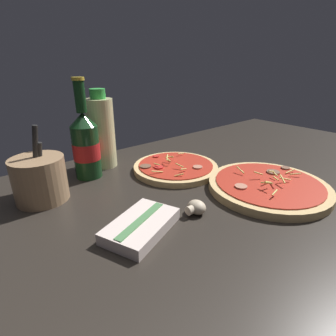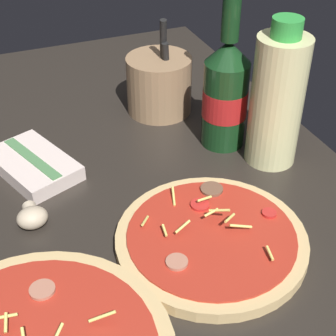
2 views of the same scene
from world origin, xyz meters
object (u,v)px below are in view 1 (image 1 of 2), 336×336
pizza_far (176,167)px  utensil_crock (40,179)px  oil_bottle (101,132)px  mushroom_left (196,207)px  beer_bottle (86,144)px  dish_towel (141,226)px  pizza_near (268,186)px

pizza_far → utensil_crock: size_ratio=1.42×
oil_bottle → mushroom_left: 39.82cm
mushroom_left → utensil_crock: size_ratio=0.25×
utensil_crock → pizza_far: bearing=-10.8°
pizza_far → mushroom_left: 24.59cm
pizza_far → beer_bottle: size_ratio=0.93×
utensil_crock → dish_towel: (10.62, -25.48, -4.14)cm
beer_bottle → oil_bottle: beer_bottle is taller
beer_bottle → mushroom_left: bearing=-75.1°
oil_bottle → pizza_far: bearing=-50.6°
oil_bottle → utensil_crock: size_ratio=1.32×
beer_bottle → utensil_crock: beer_bottle is taller
pizza_near → pizza_far: size_ratio=1.19×
utensil_crock → dish_towel: 27.92cm
pizza_near → pizza_far: 26.66cm
pizza_far → oil_bottle: 24.89cm
oil_bottle → utensil_crock: (-21.52, -10.82, -5.43)cm
pizza_near → utensil_crock: utensil_crock is taller
mushroom_left → dish_towel: size_ratio=0.26×
dish_towel → beer_bottle: bearing=83.3°
pizza_near → pizza_far: (-9.34, 24.97, -0.14)cm
beer_bottle → utensil_crock: bearing=-157.6°
pizza_near → dish_towel: 35.33cm
oil_bottle → dish_towel: oil_bottle is taller
pizza_far → mushroom_left: (-12.78, -21.00, 0.51)cm
pizza_near → utensil_crock: 55.59cm
pizza_near → dish_towel: pizza_near is taller
dish_towel → utensil_crock: bearing=112.6°
oil_bottle → mushroom_left: oil_bottle is taller
pizza_near → mushroom_left: 22.48cm
pizza_near → beer_bottle: bearing=129.5°
beer_bottle → utensil_crock: 16.02cm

